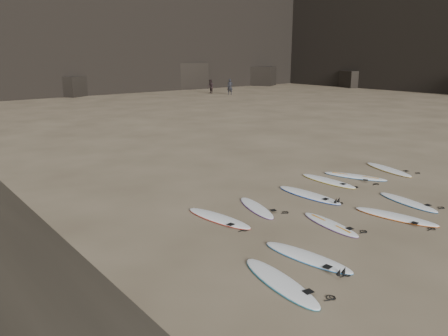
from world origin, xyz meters
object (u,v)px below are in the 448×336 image
(surfboard_9, at_px, (355,176))
(surfboard_10, at_px, (388,169))
(surfboard_2, at_px, (330,224))
(surfboard_1, at_px, (307,257))
(surfboard_0, at_px, (280,282))
(person_a, at_px, (230,87))
(surfboard_8, at_px, (328,181))
(surfboard_6, at_px, (256,207))
(surfboard_3, at_px, (395,216))
(surfboard_5, at_px, (219,218))
(surfboard_7, at_px, (309,195))
(surfboard_4, at_px, (408,202))
(person_b, at_px, (211,87))

(surfboard_9, relative_size, surfboard_10, 0.97)
(surfboard_2, bearing_deg, surfboard_1, -146.35)
(surfboard_0, height_order, surfboard_2, surfboard_0)
(surfboard_0, xyz_separation_m, person_a, (28.08, 35.58, 0.91))
(surfboard_8, bearing_deg, surfboard_10, -8.90)
(surfboard_1, height_order, surfboard_6, surfboard_1)
(surfboard_10, bearing_deg, surfboard_3, -130.43)
(surfboard_0, relative_size, surfboard_9, 1.00)
(surfboard_2, distance_m, surfboard_3, 2.27)
(surfboard_5, xyz_separation_m, surfboard_10, (9.36, -0.11, 0.00))
(surfboard_5, distance_m, surfboard_8, 5.91)
(surfboard_7, bearing_deg, surfboard_6, 173.65)
(surfboard_4, relative_size, surfboard_6, 1.05)
(surfboard_5, bearing_deg, surfboard_3, -45.72)
(surfboard_2, height_order, surfboard_8, surfboard_8)
(surfboard_1, xyz_separation_m, surfboard_9, (7.21, 3.62, 0.00))
(surfboard_4, bearing_deg, surfboard_9, 77.53)
(surfboard_4, bearing_deg, surfboard_7, 138.94)
(surfboard_3, bearing_deg, surfboard_1, 169.69)
(surfboard_6, height_order, person_a, person_a)
(surfboard_10, xyz_separation_m, person_a, (17.39, 31.79, 0.90))
(surfboard_0, relative_size, person_a, 1.35)
(surfboard_4, xyz_separation_m, surfboard_5, (-5.97, 2.87, 0.00))
(surfboard_6, bearing_deg, surfboard_9, 19.36)
(surfboard_2, distance_m, surfboard_8, 4.63)
(person_a, bearing_deg, surfboard_2, -76.82)
(surfboard_2, distance_m, surfboard_6, 2.54)
(surfboard_2, height_order, person_a, person_a)
(surfboard_2, height_order, surfboard_3, surfboard_3)
(person_a, bearing_deg, surfboard_8, -74.92)
(surfboard_6, distance_m, person_a, 40.51)
(surfboard_8, distance_m, surfboard_9, 1.43)
(surfboard_8, bearing_deg, surfboard_4, -88.66)
(surfboard_1, height_order, surfboard_2, surfboard_1)
(surfboard_7, bearing_deg, surfboard_9, 5.49)
(surfboard_5, relative_size, person_b, 1.47)
(surfboard_2, xyz_separation_m, surfboard_8, (3.61, 2.91, 0.01))
(surfboard_3, bearing_deg, surfboard_6, 118.53)
(surfboard_3, height_order, surfboard_5, surfboard_3)
(surfboard_0, xyz_separation_m, surfboard_10, (10.69, 3.79, 0.00))
(surfboard_0, relative_size, surfboard_7, 0.94)
(person_a, distance_m, person_b, 2.91)
(surfboard_3, distance_m, surfboard_8, 4.09)
(surfboard_8, bearing_deg, surfboard_7, -160.84)
(surfboard_4, distance_m, surfboard_8, 3.31)
(surfboard_4, height_order, surfboard_6, surfboard_4)
(surfboard_0, relative_size, surfboard_2, 1.16)
(surfboard_1, xyz_separation_m, surfboard_3, (4.29, 0.11, 0.00))
(surfboard_9, bearing_deg, person_a, 36.54)
(surfboard_0, xyz_separation_m, surfboard_8, (7.22, 4.34, -0.00))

